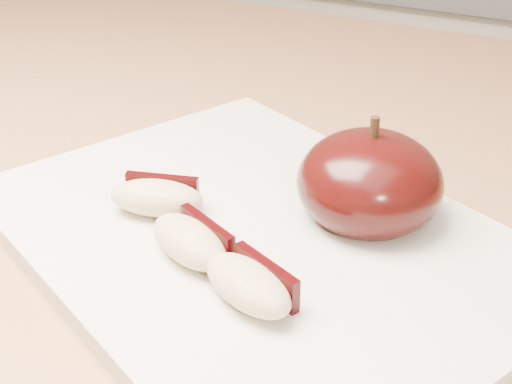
% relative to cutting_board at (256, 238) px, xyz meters
% --- Properties ---
extents(back_cabinet, '(2.40, 0.62, 0.94)m').
position_rel_cutting_board_xyz_m(back_cabinet, '(-0.02, 0.85, -0.44)').
color(back_cabinet, silver).
rests_on(back_cabinet, ground).
extents(cutting_board, '(0.39, 0.35, 0.01)m').
position_rel_cutting_board_xyz_m(cutting_board, '(0.00, 0.00, 0.00)').
color(cutting_board, silver).
rests_on(cutting_board, island_counter).
extents(apple_half, '(0.10, 0.10, 0.07)m').
position_rel_cutting_board_xyz_m(apple_half, '(0.05, 0.05, 0.03)').
color(apple_half, black).
rests_on(apple_half, cutting_board).
extents(apple_wedge_a, '(0.06, 0.04, 0.02)m').
position_rel_cutting_board_xyz_m(apple_wedge_a, '(-0.06, -0.01, 0.02)').
color(apple_wedge_a, tan).
rests_on(apple_wedge_a, cutting_board).
extents(apple_wedge_b, '(0.06, 0.05, 0.02)m').
position_rel_cutting_board_xyz_m(apple_wedge_b, '(-0.02, -0.04, 0.02)').
color(apple_wedge_b, tan).
rests_on(apple_wedge_b, cutting_board).
extents(apple_wedge_c, '(0.06, 0.05, 0.02)m').
position_rel_cutting_board_xyz_m(apple_wedge_c, '(0.03, -0.06, 0.02)').
color(apple_wedge_c, tan).
rests_on(apple_wedge_c, cutting_board).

